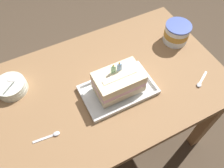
# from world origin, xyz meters

# --- Properties ---
(ground_plane) EXTENTS (8.00, 8.00, 0.00)m
(ground_plane) POSITION_xyz_m (0.00, 0.00, 0.00)
(ground_plane) COLOR #4C3D2D
(dining_table) EXTENTS (1.21, 0.75, 0.70)m
(dining_table) POSITION_xyz_m (0.00, 0.00, 0.61)
(dining_table) COLOR olive
(dining_table) RESTS_ON ground_plane
(foil_tray) EXTENTS (0.35, 0.21, 0.02)m
(foil_tray) POSITION_xyz_m (0.03, -0.07, 0.71)
(foil_tray) COLOR silver
(foil_tray) RESTS_ON dining_table
(birthday_cake) EXTENTS (0.22, 0.14, 0.16)m
(birthday_cake) POSITION_xyz_m (0.03, -0.07, 0.78)
(birthday_cake) COLOR beige
(birthday_cake) RESTS_ON foil_tray
(bowl_stack) EXTENTS (0.15, 0.15, 0.11)m
(bowl_stack) POSITION_xyz_m (-0.42, 0.18, 0.73)
(bowl_stack) COLOR silver
(bowl_stack) RESTS_ON dining_table
(ice_cream_tub) EXTENTS (0.14, 0.14, 0.11)m
(ice_cream_tub) POSITION_xyz_m (0.48, 0.09, 0.76)
(ice_cream_tub) COLOR white
(ice_cream_tub) RESTS_ON dining_table
(serving_spoon_near_tray) EXTENTS (0.12, 0.03, 0.01)m
(serving_spoon_near_tray) POSITION_xyz_m (-0.33, -0.14, 0.71)
(serving_spoon_near_tray) COLOR silver
(serving_spoon_near_tray) RESTS_ON dining_table
(serving_spoon_by_bowls) EXTENTS (0.11, 0.07, 0.01)m
(serving_spoon_by_bowls) POSITION_xyz_m (0.42, -0.21, 0.71)
(serving_spoon_by_bowls) COLOR silver
(serving_spoon_by_bowls) RESTS_ON dining_table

